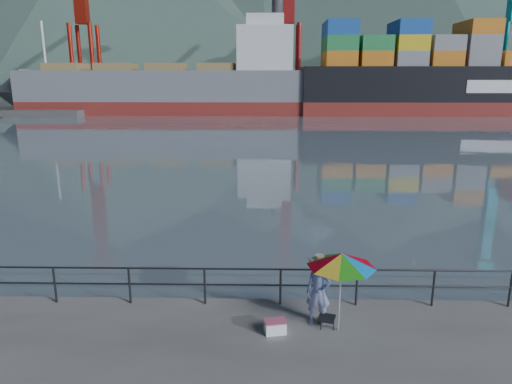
% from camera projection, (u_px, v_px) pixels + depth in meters
% --- Properties ---
extents(harbor_water, '(500.00, 280.00, 0.00)m').
position_uv_depth(harbor_water, '(263.00, 98.00, 136.56)').
color(harbor_water, slate).
rests_on(harbor_water, ground).
extents(far_dock, '(200.00, 40.00, 0.40)m').
position_uv_depth(far_dock, '(308.00, 105.00, 100.49)').
color(far_dock, '#514F4C').
rests_on(far_dock, ground).
extents(guardrail, '(22.00, 0.06, 1.03)m').
position_uv_depth(guardrail, '(243.00, 286.00, 12.02)').
color(guardrail, '#2D3033').
rests_on(guardrail, ground).
extents(mountains, '(600.00, 332.80, 80.00)m').
position_uv_depth(mountains, '(351.00, 9.00, 202.55)').
color(mountains, '#385147').
rests_on(mountains, ground).
extents(port_cranes, '(116.00, 28.00, 38.40)m').
position_uv_depth(port_cranes, '(424.00, 23.00, 87.46)').
color(port_cranes, '#B61D0F').
rests_on(port_cranes, ground).
extents(container_stacks, '(58.00, 8.40, 7.80)m').
position_uv_depth(container_stacks, '(414.00, 90.00, 100.44)').
color(container_stacks, '#267F3F').
rests_on(container_stacks, ground).
extents(fisherman, '(0.66, 0.50, 1.63)m').
position_uv_depth(fisherman, '(318.00, 292.00, 11.02)').
color(fisherman, '#304492').
rests_on(fisherman, ground).
extents(beach_umbrella, '(1.93, 1.93, 1.96)m').
position_uv_depth(beach_umbrella, '(342.00, 260.00, 10.44)').
color(beach_umbrella, white).
rests_on(beach_umbrella, ground).
extents(folding_stool, '(0.49, 0.49, 0.26)m').
position_uv_depth(folding_stool, '(326.00, 321.00, 11.01)').
color(folding_stool, black).
rests_on(folding_stool, ground).
extents(cooler_bag, '(0.54, 0.41, 0.28)m').
position_uv_depth(cooler_bag, '(275.00, 327.00, 10.75)').
color(cooler_bag, white).
rests_on(cooler_bag, ground).
extents(fishing_rod, '(0.53, 1.66, 1.22)m').
position_uv_depth(fishing_rod, '(313.00, 298.00, 12.48)').
color(fishing_rod, black).
rests_on(fishing_rod, ground).
extents(bulk_carrier, '(50.05, 8.66, 14.50)m').
position_uv_depth(bulk_carrier, '(182.00, 88.00, 77.48)').
color(bulk_carrier, maroon).
rests_on(bulk_carrier, ground).
extents(container_ship, '(61.28, 10.21, 18.10)m').
position_uv_depth(container_ship, '(495.00, 78.00, 76.27)').
color(container_ship, maroon).
rests_on(container_ship, ground).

